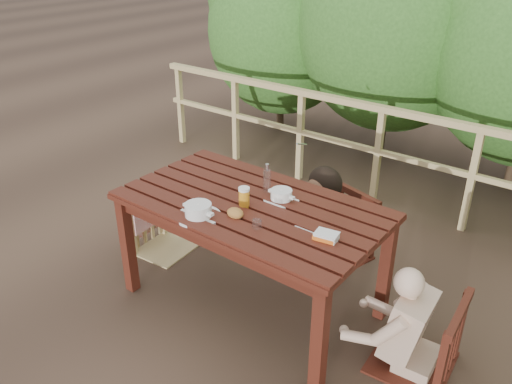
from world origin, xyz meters
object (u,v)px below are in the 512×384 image
Objects in this scene: chair_left at (162,206)px; tumbler at (257,225)px; diner_right at (429,294)px; soup_far at (281,195)px; bread_roll at (235,213)px; table at (252,255)px; woman at (340,186)px; chair_far at (337,202)px; butter_tub at (326,237)px; soup_near at (198,211)px; chair_right at (422,300)px; bottle at (267,179)px; beer_glass at (244,198)px.

tumbler is at bearing -109.58° from chair_left.
diner_right reaches higher than soup_far.
soup_far reaches higher than tumbler.
chair_left is 11.94× the size of tumbler.
diner_right is at bearing 16.15° from bread_roll.
woman reaches higher than table.
chair_far is at bearing 49.81° from diner_right.
table is 2.07× the size of chair_left.
bread_roll is 0.62m from butter_tub.
table is 0.78m from butter_tub.
diner_right reaches higher than soup_near.
tumbler is at bearing -10.42° from bread_roll.
chair_right reaches higher than bread_roll.
diner_right reaches higher than chair_right.
tumbler reaches higher than butter_tub.
bottle reaches higher than bread_roll.
soup_far reaches higher than chair_left.
bread_roll is at bearing 169.58° from tumbler.
tumbler is at bearing 107.21° from diner_right.
beer_glass is at bearing -122.34° from soup_far.
table is 6.10× the size of soup_near.
soup_far is 0.27m from beer_glass.
woman is 1.14m from butter_tub.
woman reaches higher than soup_far.
chair_right is at bearing 6.61° from table.
bread_roll is at bearing -81.47° from chair_far.
chair_right is at bearing 13.42° from butter_tub.
tumbler is at bearing -72.19° from chair_right.
beer_glass reaches higher than chair_left.
diner_right is (1.05, -0.79, -0.08)m from woman.
chair_far is 1.17m from bread_roll.
beer_glass is (-1.20, -0.20, 0.39)m from chair_right.
chair_far is 14.26× the size of tumbler.
diner_right reaches higher than butter_tub.
butter_tub is (0.80, 0.25, -0.02)m from soup_near.
diner_right is at bearing 19.38° from soup_near.
chair_far is at bearing 86.90° from soup_far.
chair_left is 1.23m from soup_far.
woman is 1.14× the size of diner_right.
chair_far is 1.06m from beer_glass.
chair_left is 1.06m from soup_near.
chair_left is 1.72m from butter_tub.
chair_far reaches higher than chair_left.
bottle is (0.00, 0.25, 0.04)m from beer_glass.
beer_glass reaches higher than soup_far.
chair_far is 0.85m from bottle.
chair_right is at bearing 86.01° from diner_right.
soup_near is (-0.33, -1.27, 0.23)m from woman.
tumbler is (0.06, -1.17, 0.21)m from woman.
beer_glass is at bearing 143.60° from tumbler.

